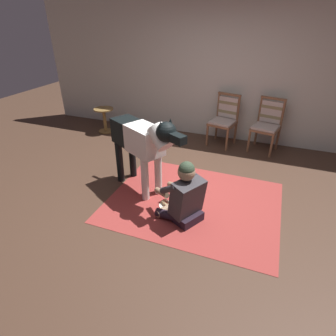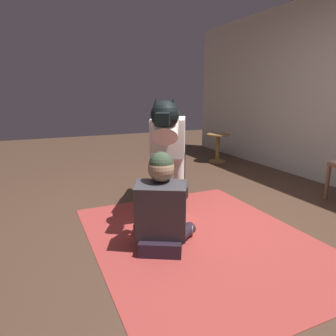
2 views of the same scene
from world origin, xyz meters
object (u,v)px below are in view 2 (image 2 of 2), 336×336
large_dog (169,139)px  person_sitting_on_floor (162,210)px  hot_dog_on_plate (165,227)px  round_side_table (218,145)px

large_dog → person_sitting_on_floor: bearing=-28.4°
hot_dog_on_plate → round_side_table: size_ratio=0.41×
person_sitting_on_floor → round_side_table: 3.38m
hot_dog_on_plate → large_dog: bearing=151.6°
large_dog → round_side_table: 2.60m
person_sitting_on_floor → hot_dog_on_plate: bearing=151.6°
person_sitting_on_floor → round_side_table: (-2.55, 2.22, -0.02)m
hot_dog_on_plate → round_side_table: (-2.26, 2.06, 0.29)m
person_sitting_on_floor → hot_dog_on_plate: size_ratio=3.81×
hot_dog_on_plate → round_side_table: 3.07m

